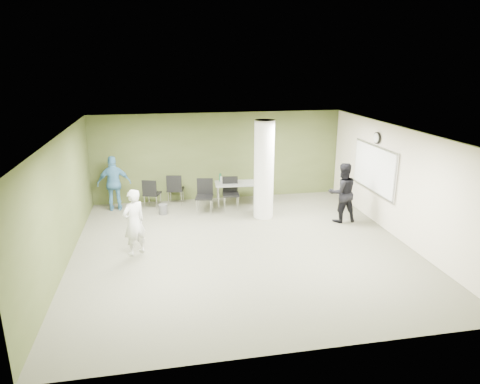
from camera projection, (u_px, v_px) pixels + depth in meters
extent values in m
plane|color=#565644|center=(243.00, 247.00, 10.39)|extent=(8.00, 8.00, 0.00)
plane|color=white|center=(243.00, 133.00, 9.57)|extent=(8.00, 8.00, 0.00)
cube|color=#424C24|center=(219.00, 156.00, 13.74)|extent=(8.00, 2.80, 0.02)
cube|color=#424C24|center=(62.00, 202.00, 9.27)|extent=(0.02, 8.00, 2.80)
cube|color=beige|center=(399.00, 184.00, 10.68)|extent=(0.02, 8.00, 2.80)
cylinder|color=silver|center=(264.00, 170.00, 12.03)|extent=(0.56, 0.56, 2.80)
cube|color=silver|center=(374.00, 168.00, 11.77)|extent=(0.04, 2.30, 1.30)
cube|color=white|center=(373.00, 169.00, 11.77)|extent=(0.02, 2.20, 1.20)
cylinder|color=black|center=(377.00, 138.00, 11.52)|extent=(0.05, 0.32, 0.32)
cylinder|color=white|center=(376.00, 138.00, 11.52)|extent=(0.02, 0.26, 0.26)
cube|color=gray|center=(241.00, 183.00, 13.18)|extent=(1.62, 0.80, 0.04)
cylinder|color=silver|center=(219.00, 198.00, 12.95)|extent=(0.04, 0.04, 0.71)
cylinder|color=silver|center=(265.00, 197.00, 13.10)|extent=(0.04, 0.04, 0.71)
cylinder|color=silver|center=(217.00, 193.00, 13.47)|extent=(0.04, 0.04, 0.71)
cylinder|color=silver|center=(262.00, 191.00, 13.62)|extent=(0.04, 0.04, 0.71)
cylinder|color=#1B522F|center=(220.00, 178.00, 13.26)|extent=(0.07, 0.07, 0.25)
cylinder|color=#B2B2B7|center=(221.00, 179.00, 13.19)|extent=(0.06, 0.06, 0.18)
cylinder|color=#4C4C4C|center=(163.00, 209.00, 12.60)|extent=(0.26, 0.26, 0.30)
cube|color=black|center=(152.00, 194.00, 13.06)|extent=(0.59, 0.59, 0.05)
cube|color=black|center=(149.00, 188.00, 12.79)|extent=(0.43, 0.19, 0.45)
cylinder|color=silver|center=(161.00, 199.00, 13.28)|extent=(0.02, 0.02, 0.43)
cylinder|color=silver|center=(149.00, 199.00, 13.34)|extent=(0.02, 0.02, 0.43)
cylinder|color=silver|center=(157.00, 203.00, 12.92)|extent=(0.02, 0.02, 0.43)
cylinder|color=silver|center=(144.00, 203.00, 12.98)|extent=(0.02, 0.02, 0.43)
cube|color=black|center=(176.00, 189.00, 13.42)|extent=(0.57, 0.57, 0.05)
cube|color=black|center=(174.00, 183.00, 13.13)|extent=(0.47, 0.13, 0.48)
cylinder|color=silver|center=(183.00, 195.00, 13.69)|extent=(0.02, 0.02, 0.46)
cylinder|color=silver|center=(171.00, 195.00, 13.69)|extent=(0.02, 0.02, 0.46)
cylinder|color=silver|center=(181.00, 199.00, 13.30)|extent=(0.02, 0.02, 0.46)
cylinder|color=silver|center=(168.00, 199.00, 13.31)|extent=(0.02, 0.02, 0.46)
cube|color=black|center=(204.00, 197.00, 12.61)|extent=(0.59, 0.59, 0.05)
cube|color=black|center=(205.00, 186.00, 12.75)|extent=(0.48, 0.14, 0.49)
cylinder|color=silver|center=(197.00, 208.00, 12.49)|extent=(0.02, 0.02, 0.47)
cylinder|color=silver|center=(211.00, 208.00, 12.48)|extent=(0.02, 0.02, 0.47)
cylinder|color=silver|center=(198.00, 203.00, 12.89)|extent=(0.02, 0.02, 0.47)
cylinder|color=silver|center=(212.00, 203.00, 12.88)|extent=(0.02, 0.02, 0.47)
cube|color=black|center=(231.00, 194.00, 12.93)|extent=(0.52, 0.52, 0.05)
cube|color=black|center=(230.00, 184.00, 13.07)|extent=(0.47, 0.08, 0.47)
cylinder|color=silver|center=(225.00, 204.00, 12.80)|extent=(0.02, 0.02, 0.45)
cylinder|color=silver|center=(238.00, 204.00, 12.83)|extent=(0.02, 0.02, 0.45)
cylinder|color=silver|center=(224.00, 200.00, 13.18)|extent=(0.02, 0.02, 0.45)
cylinder|color=silver|center=(237.00, 200.00, 13.22)|extent=(0.02, 0.02, 0.45)
imported|color=silver|center=(134.00, 222.00, 9.80)|extent=(0.69, 0.65, 1.58)
imported|color=black|center=(342.00, 193.00, 11.84)|extent=(0.84, 0.67, 1.68)
imported|color=teal|center=(114.00, 183.00, 12.76)|extent=(0.99, 0.45, 1.67)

